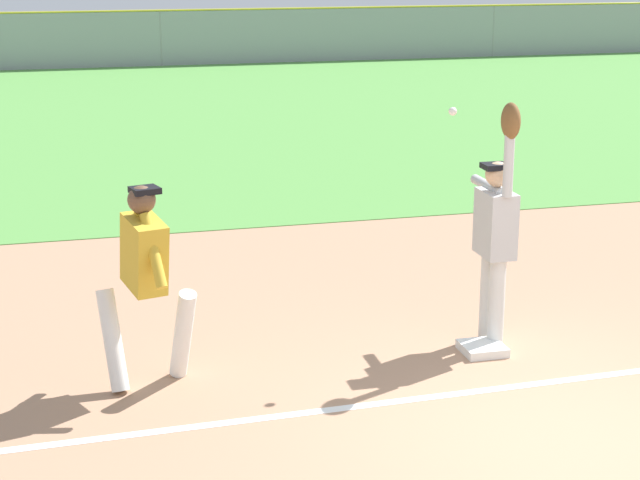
# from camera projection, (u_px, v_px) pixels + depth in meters

# --- Properties ---
(ground_plane) EXTENTS (78.32, 78.32, 0.00)m
(ground_plane) POSITION_uv_depth(u_px,v_px,m) (574.00, 444.00, 7.87)
(ground_plane) COLOR tan
(outfield_grass) EXTENTS (43.55, 19.50, 0.01)m
(outfield_grass) POSITION_uv_depth(u_px,v_px,m) (214.00, 113.00, 23.19)
(outfield_grass) COLOR #549342
(outfield_grass) RESTS_ON ground_plane
(chalk_foul_line) EXTENTS (12.00, 0.43, 0.01)m
(chalk_foul_line) POSITION_uv_depth(u_px,v_px,m) (28.00, 447.00, 7.81)
(chalk_foul_line) COLOR white
(chalk_foul_line) RESTS_ON ground_plane
(first_base) EXTENTS (0.39, 0.39, 0.08)m
(first_base) POSITION_uv_depth(u_px,v_px,m) (482.00, 348.00, 9.63)
(first_base) COLOR white
(first_base) RESTS_ON ground_plane
(fielder) EXTENTS (0.28, 0.89, 2.28)m
(fielder) POSITION_uv_depth(u_px,v_px,m) (496.00, 227.00, 9.56)
(fielder) COLOR silver
(fielder) RESTS_ON ground_plane
(runner) EXTENTS (0.84, 0.84, 1.72)m
(runner) POSITION_uv_depth(u_px,v_px,m) (145.00, 272.00, 8.67)
(runner) COLOR white
(runner) RESTS_ON ground_plane
(baseball) EXTENTS (0.07, 0.07, 0.07)m
(baseball) POSITION_uv_depth(u_px,v_px,m) (453.00, 111.00, 9.15)
(baseball) COLOR white
(outfield_fence) EXTENTS (43.63, 0.08, 1.69)m
(outfield_fence) POSITION_uv_depth(u_px,v_px,m) (161.00, 38.00, 32.04)
(outfield_fence) COLOR #93999E
(outfield_fence) RESTS_ON ground_plane
(parked_car_tan) EXTENTS (4.55, 2.42, 1.25)m
(parked_car_tan) POSITION_uv_depth(u_px,v_px,m) (7.00, 38.00, 34.10)
(parked_car_tan) COLOR tan
(parked_car_tan) RESTS_ON ground_plane
(parked_car_white) EXTENTS (4.52, 2.36, 1.25)m
(parked_car_white) POSITION_uv_depth(u_px,v_px,m) (155.00, 36.00, 34.69)
(parked_car_white) COLOR white
(parked_car_white) RESTS_ON ground_plane
(parked_car_blue) EXTENTS (4.43, 2.18, 1.25)m
(parked_car_blue) POSITION_uv_depth(u_px,v_px,m) (291.00, 33.00, 35.90)
(parked_car_blue) COLOR #23389E
(parked_car_blue) RESTS_ON ground_plane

